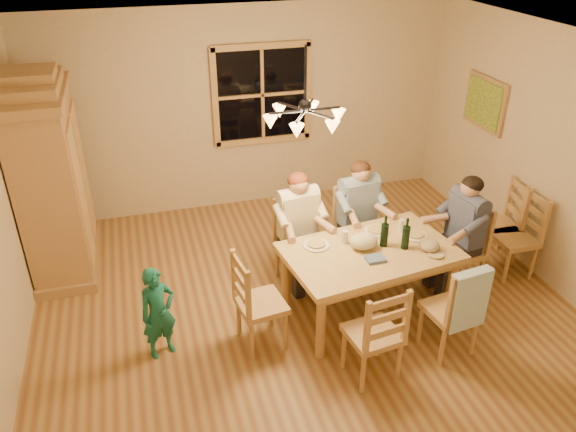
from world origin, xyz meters
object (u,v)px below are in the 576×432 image
object	(u,v)px
chair_spare_front	(512,250)
chair_far_right	(356,244)
chair_end_right	(458,263)
adult_plaid_man	(359,203)
dining_table	(369,259)
adult_woman	(298,216)
chair_spare_back	(495,236)
chair_near_left	(372,347)
chair_end_left	(262,317)
wine_bottle_b	(406,234)
chandelier	(305,116)
chair_near_right	(448,323)
adult_slate_man	(465,220)
chair_far_left	(298,258)
child	(158,313)
armoire	(53,183)
wine_bottle_a	(385,231)

from	to	relation	value
chair_spare_front	chair_far_right	bearing A→B (deg)	70.18
chair_end_right	adult_plaid_man	distance (m)	1.26
dining_table	chair_end_right	xyz separation A→B (m)	(1.14, 0.15, -0.35)
adult_woman	chair_spare_back	size ratio (longest dim) A/B	0.88
chair_near_left	chair_spare_front	bearing A→B (deg)	18.01
dining_table	chair_end_right	bearing A→B (deg)	7.57
chair_end_left	wine_bottle_b	size ratio (longest dim) A/B	3.00
chandelier	chair_near_right	world-z (taller)	chandelier
chair_spare_back	adult_slate_man	bearing A→B (deg)	126.39
chair_far_left	adult_slate_man	distance (m)	1.83
chandelier	child	bearing A→B (deg)	-166.43
wine_bottle_b	adult_slate_man	bearing A→B (deg)	15.00
adult_woman	child	distance (m)	1.78
armoire	chair_end_left	bearing A→B (deg)	-46.41
chair_far_right	chair_spare_back	world-z (taller)	same
chair_near_left	wine_bottle_a	bearing A→B (deg)	54.06
child	chair_far_right	bearing A→B (deg)	-1.83
chair_near_left	adult_woman	size ratio (longest dim) A/B	1.13
chair_far_right	adult_plaid_man	xyz separation A→B (m)	(0.00, 0.00, 0.54)
chandelier	armoire	distance (m)	3.02
adult_plaid_man	wine_bottle_a	size ratio (longest dim) A/B	2.65
chandelier	chair_near_right	distance (m)	2.34
dining_table	chair_far_left	xyz separation A→B (m)	(-0.51, 0.72, -0.35)
chair_far_right	child	size ratio (longest dim) A/B	1.06
armoire	adult_plaid_man	distance (m)	3.38
wine_bottle_b	adult_plaid_man	bearing A→B (deg)	98.18
chandelier	chair_spare_back	xyz separation A→B (m)	(2.45, 0.21, -1.77)
dining_table	chair_spare_back	bearing A→B (deg)	15.83
adult_woman	chair_spare_back	world-z (taller)	adult_woman
wine_bottle_b	chair_spare_back	bearing A→B (deg)	21.23
chair_end_left	adult_slate_man	size ratio (longest dim) A/B	1.13
adult_woman	wine_bottle_b	distance (m)	1.17
dining_table	adult_woman	xyz separation A→B (m)	(-0.51, 0.72, 0.19)
chair_far_left	adult_woman	world-z (taller)	adult_woman
chair_end_left	chandelier	bearing A→B (deg)	122.97
armoire	wine_bottle_b	world-z (taller)	armoire
chair_far_right	chair_spare_back	distance (m)	1.67
chair_spare_front	chair_spare_back	size ratio (longest dim) A/B	1.00
chair_far_right	chair_spare_back	xyz separation A→B (m)	(1.65, -0.29, 0.00)
chair_near_right	chair_spare_front	bearing A→B (deg)	27.02
wine_bottle_a	chair_spare_front	bearing A→B (deg)	5.64
dining_table	wine_bottle_a	world-z (taller)	wine_bottle_a
chandelier	chair_end_left	distance (m)	1.92
chair_spare_front	chair_spare_back	xyz separation A→B (m)	(0.00, 0.32, 0.00)
chair_spare_front	dining_table	bearing A→B (deg)	96.93
chair_near_left	chair_end_left	world-z (taller)	same
dining_table	wine_bottle_a	size ratio (longest dim) A/B	5.39
wine_bottle_a	chair_spare_back	size ratio (longest dim) A/B	0.33
chair_far_right	chair_end_right	distance (m)	1.14
dining_table	chair_far_left	world-z (taller)	chair_far_left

